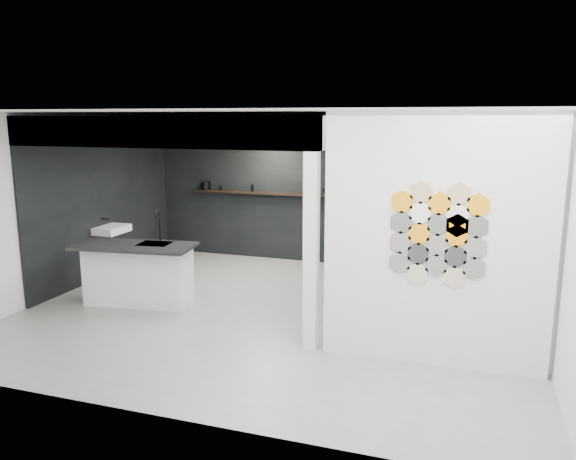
# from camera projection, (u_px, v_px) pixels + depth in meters

# --- Properties ---
(floor) EXTENTS (7.00, 6.00, 0.01)m
(floor) POSITION_uv_depth(u_px,v_px,m) (275.00, 313.00, 7.99)
(floor) COLOR gray
(partition_panel) EXTENTS (2.45, 0.15, 2.80)m
(partition_panel) POSITION_uv_depth(u_px,v_px,m) (435.00, 242.00, 6.10)
(partition_panel) COLOR silver
(partition_panel) RESTS_ON floor
(bay_clad_back) EXTENTS (4.40, 0.04, 2.35)m
(bay_clad_back) POSITION_uv_depth(u_px,v_px,m) (263.00, 199.00, 10.93)
(bay_clad_back) COLOR black
(bay_clad_back) RESTS_ON floor
(bay_clad_left) EXTENTS (0.04, 4.00, 2.35)m
(bay_clad_left) POSITION_uv_depth(u_px,v_px,m) (107.00, 208.00, 9.77)
(bay_clad_left) COLOR black
(bay_clad_left) RESTS_ON floor
(bulkhead) EXTENTS (4.40, 4.00, 0.40)m
(bulkhead) POSITION_uv_depth(u_px,v_px,m) (218.00, 129.00, 8.82)
(bulkhead) COLOR silver
(bulkhead) RESTS_ON corner_column
(corner_column) EXTENTS (0.16, 0.16, 2.35)m
(corner_column) POSITION_uv_depth(u_px,v_px,m) (311.00, 252.00, 6.58)
(corner_column) COLOR silver
(corner_column) RESTS_ON floor
(fascia_beam) EXTENTS (4.40, 0.16, 0.40)m
(fascia_beam) POSITION_uv_depth(u_px,v_px,m) (152.00, 132.00, 7.04)
(fascia_beam) COLOR silver
(fascia_beam) RESTS_ON corner_column
(wall_basin) EXTENTS (0.40, 0.60, 0.12)m
(wall_basin) POSITION_uv_depth(u_px,v_px,m) (112.00, 230.00, 9.57)
(wall_basin) COLOR silver
(wall_basin) RESTS_ON bay_clad_left
(display_shelf) EXTENTS (3.00, 0.15, 0.04)m
(display_shelf) POSITION_uv_depth(u_px,v_px,m) (266.00, 193.00, 10.77)
(display_shelf) COLOR black
(display_shelf) RESTS_ON bay_clad_back
(kitchen_island) EXTENTS (1.81, 0.98, 1.39)m
(kitchen_island) POSITION_uv_depth(u_px,v_px,m) (138.00, 273.00, 8.30)
(kitchen_island) COLOR silver
(kitchen_island) RESTS_ON floor
(stockpot) EXTENTS (0.20, 0.20, 0.16)m
(stockpot) POSITION_uv_depth(u_px,v_px,m) (206.00, 186.00, 11.15)
(stockpot) COLOR black
(stockpot) RESTS_ON display_shelf
(kettle) EXTENTS (0.24, 0.24, 0.16)m
(kettle) POSITION_uv_depth(u_px,v_px,m) (328.00, 191.00, 10.37)
(kettle) COLOR black
(kettle) RESTS_ON display_shelf
(glass_bowl) EXTENTS (0.20, 0.20, 0.11)m
(glass_bowl) POSITION_uv_depth(u_px,v_px,m) (333.00, 192.00, 10.35)
(glass_bowl) COLOR gray
(glass_bowl) RESTS_ON display_shelf
(glass_vase) EXTENTS (0.12, 0.12, 0.14)m
(glass_vase) POSITION_uv_depth(u_px,v_px,m) (335.00, 191.00, 10.34)
(glass_vase) COLOR gray
(glass_vase) RESTS_ON display_shelf
(bottle_dark) EXTENTS (0.07, 0.07, 0.14)m
(bottle_dark) POSITION_uv_depth(u_px,v_px,m) (252.00, 188.00, 10.84)
(bottle_dark) COLOR black
(bottle_dark) RESTS_ON display_shelf
(utensil_cup) EXTENTS (0.07, 0.07, 0.09)m
(utensil_cup) POSITION_uv_depth(u_px,v_px,m) (220.00, 188.00, 11.06)
(utensil_cup) COLOR black
(utensil_cup) RESTS_ON display_shelf
(hex_tile_cluster) EXTENTS (1.04, 0.02, 1.16)m
(hex_tile_cluster) POSITION_uv_depth(u_px,v_px,m) (439.00, 234.00, 5.99)
(hex_tile_cluster) COLOR #66635E
(hex_tile_cluster) RESTS_ON partition_panel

